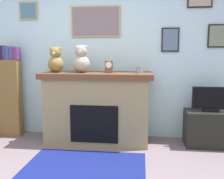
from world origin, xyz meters
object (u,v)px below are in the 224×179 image
object	(u,v)px
bookshelf	(9,94)
tv_stand	(210,128)
mantel_clock	(109,67)
candle_jar	(140,69)
television	(211,100)
teddy_bear_cream	(56,61)
teddy_bear_tan	(81,60)
fireplace	(98,107)

from	to	relation	value
bookshelf	tv_stand	world-z (taller)	bookshelf
bookshelf	mantel_clock	distance (m)	1.66
candle_jar	mantel_clock	world-z (taller)	mantel_clock
television	teddy_bear_cream	bearing A→B (deg)	-179.67
bookshelf	tv_stand	size ratio (longest dim) A/B	2.08
tv_stand	teddy_bear_cream	distance (m)	2.42
television	mantel_clock	xyz separation A→B (m)	(-1.44, -0.01, 0.45)
candle_jar	teddy_bear_tan	distance (m)	0.85
tv_stand	mantel_clock	world-z (taller)	mantel_clock
bookshelf	tv_stand	bearing A→B (deg)	-1.88
teddy_bear_cream	teddy_bear_tan	xyz separation A→B (m)	(0.38, -0.00, 0.01)
fireplace	candle_jar	size ratio (longest dim) A/B	15.86
teddy_bear_tan	television	bearing A→B (deg)	0.40
television	candle_jar	bearing A→B (deg)	-179.30
television	mantel_clock	world-z (taller)	mantel_clock
teddy_bear_cream	television	bearing A→B (deg)	0.33
mantel_clock	tv_stand	bearing A→B (deg)	0.59
fireplace	bookshelf	world-z (taller)	bookshelf
bookshelf	teddy_bear_cream	world-z (taller)	bookshelf
tv_stand	teddy_bear_tan	xyz separation A→B (m)	(-1.84, -0.01, 0.96)
teddy_bear_tan	tv_stand	bearing A→B (deg)	0.44
television	teddy_bear_cream	xyz separation A→B (m)	(-2.23, -0.01, 0.53)
bookshelf	candle_jar	distance (m)	2.08
bookshelf	candle_jar	world-z (taller)	bookshelf
tv_stand	teddy_bear_tan	world-z (taller)	teddy_bear_tan
teddy_bear_cream	teddy_bear_tan	bearing A→B (deg)	-0.01
tv_stand	teddy_bear_cream	bearing A→B (deg)	-179.64
fireplace	teddy_bear_cream	distance (m)	0.91
candle_jar	tv_stand	bearing A→B (deg)	0.78
candle_jar	teddy_bear_tan	xyz separation A→B (m)	(-0.84, -0.00, 0.13)
fireplace	teddy_bear_cream	xyz separation A→B (m)	(-0.61, -0.02, 0.68)
teddy_bear_cream	teddy_bear_tan	distance (m)	0.38
mantel_clock	fireplace	bearing A→B (deg)	173.76
fireplace	mantel_clock	xyz separation A→B (m)	(0.17, -0.02, 0.60)
bookshelf	television	size ratio (longest dim) A/B	2.72
bookshelf	teddy_bear_tan	world-z (taller)	teddy_bear_tan
bookshelf	mantel_clock	bearing A→B (deg)	-4.10
television	bookshelf	bearing A→B (deg)	178.09
bookshelf	mantel_clock	size ratio (longest dim) A/B	8.24
tv_stand	television	bearing A→B (deg)	-90.00
mantel_clock	bookshelf	bearing A→B (deg)	175.90
fireplace	teddy_bear_tan	distance (m)	0.73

